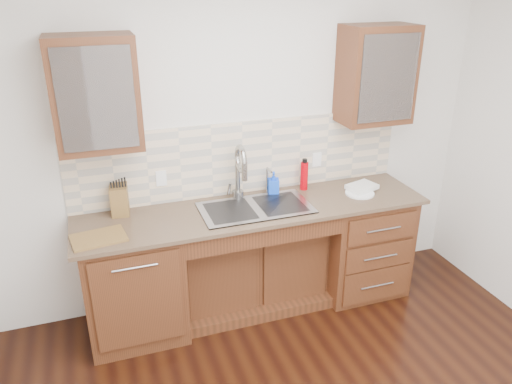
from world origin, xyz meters
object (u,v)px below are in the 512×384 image
object	(u,v)px
water_bottle	(304,176)
cutting_board	(99,238)
soap_bottle	(274,183)
plate	(360,193)
knife_block	(120,199)

from	to	relation	value
water_bottle	cutting_board	size ratio (longest dim) A/B	0.66
soap_bottle	cutting_board	xyz separation A→B (m)	(-1.38, -0.33, -0.09)
cutting_board	plate	bearing A→B (deg)	2.62
water_bottle	knife_block	distance (m)	1.47
knife_block	plate	bearing A→B (deg)	-1.42
water_bottle	cutting_board	xyz separation A→B (m)	(-1.65, -0.33, -0.11)
soap_bottle	water_bottle	xyz separation A→B (m)	(0.27, 0.01, 0.02)
soap_bottle	knife_block	distance (m)	1.20
water_bottle	plate	xyz separation A→B (m)	(0.39, -0.24, -0.11)
water_bottle	plate	size ratio (longest dim) A/B	1.00
water_bottle	knife_block	size ratio (longest dim) A/B	1.05
knife_block	cutting_board	bearing A→B (deg)	-108.91
soap_bottle	water_bottle	world-z (taller)	water_bottle
soap_bottle	plate	world-z (taller)	soap_bottle
knife_block	cutting_board	size ratio (longest dim) A/B	0.63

